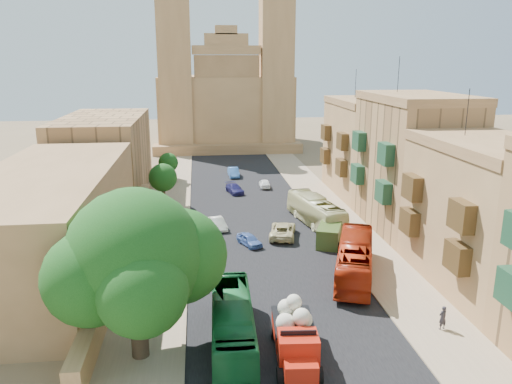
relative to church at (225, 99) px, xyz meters
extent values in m
cube|color=black|center=(0.00, -48.61, -9.51)|extent=(14.00, 140.00, 0.01)
cube|color=#917B5F|center=(9.50, -48.61, -9.51)|extent=(5.00, 140.00, 0.01)
cube|color=#917B5F|center=(-9.50, -48.61, -9.51)|extent=(5.00, 140.00, 0.01)
cube|color=#917B5F|center=(7.00, -48.61, -9.46)|extent=(0.25, 140.00, 0.12)
cube|color=#917B5F|center=(-7.00, -48.61, -9.46)|extent=(0.25, 140.00, 0.12)
cube|color=#9C7146|center=(16.00, -67.61, -4.27)|extent=(8.00, 14.00, 10.50)
cube|color=olive|center=(16.00, -67.61, 1.38)|extent=(8.20, 14.00, 0.80)
cylinder|color=black|center=(15.00, -64.81, 3.58)|extent=(0.06, 0.06, 3.60)
cube|color=#483218|center=(11.55, -71.53, -5.53)|extent=(0.90, 2.20, 2.00)
cube|color=#483218|center=(11.55, -63.69, -5.53)|extent=(0.90, 2.20, 2.00)
cube|color=#483218|center=(11.55, -71.53, -2.59)|extent=(0.90, 2.20, 2.00)
cube|color=#483218|center=(11.55, -63.69, -2.59)|extent=(0.90, 2.20, 2.00)
cube|color=#A6794B|center=(16.00, -53.61, -3.02)|extent=(8.00, 14.00, 13.00)
cube|color=olive|center=(16.00, -53.61, 3.88)|extent=(8.20, 14.00, 0.80)
cylinder|color=black|center=(15.00, -50.81, 6.08)|extent=(0.06, 0.06, 3.60)
cube|color=#1A432A|center=(11.55, -57.53, -4.58)|extent=(0.90, 2.20, 2.00)
cube|color=#1A432A|center=(11.55, -49.69, -4.58)|extent=(0.90, 2.20, 2.00)
cube|color=#1A432A|center=(11.55, -57.53, -0.94)|extent=(0.90, 2.20, 2.00)
cube|color=#1A432A|center=(11.55, -49.69, -0.94)|extent=(0.90, 2.20, 2.00)
cube|color=#9C7146|center=(16.00, -39.61, -3.77)|extent=(8.00, 14.00, 11.50)
cube|color=olive|center=(16.00, -39.61, 2.38)|extent=(8.20, 14.00, 0.80)
cylinder|color=black|center=(15.00, -36.81, 4.58)|extent=(0.06, 0.06, 3.60)
cube|color=#483218|center=(11.55, -43.53, -5.15)|extent=(0.90, 2.20, 2.00)
cube|color=#483218|center=(11.55, -35.69, -5.15)|extent=(0.90, 2.20, 2.00)
cube|color=#483218|center=(11.55, -43.53, -1.93)|extent=(0.90, 2.20, 2.00)
cube|color=#483218|center=(11.55, -35.69, -1.93)|extent=(0.90, 2.20, 2.00)
cube|color=#9C7146|center=(-12.50, -58.61, -8.62)|extent=(1.00, 40.00, 1.80)
cube|color=olive|center=(-18.00, -60.61, -5.32)|extent=(10.00, 28.00, 8.40)
cube|color=#A6794B|center=(-18.00, -34.61, -4.52)|extent=(10.00, 22.00, 10.00)
cube|color=#9C7146|center=(0.00, 2.39, -2.52)|extent=(26.00, 20.00, 14.00)
cube|color=olive|center=(0.00, -8.11, -8.62)|extent=(28.00, 4.00, 1.80)
cube|color=olive|center=(0.00, -6.41, 0.48)|extent=(12.00, 2.00, 16.00)
cube|color=#9C7146|center=(0.00, -6.41, 9.38)|extent=(12.60, 2.40, 1.60)
cube|color=#9C7146|center=(0.00, -6.41, 11.08)|extent=(8.00, 2.00, 2.40)
cube|color=#9C7146|center=(0.00, -6.41, 12.88)|extent=(4.00, 2.00, 1.60)
cube|color=#9C7146|center=(-9.50, -5.11, 4.98)|extent=(6.00, 6.00, 29.00)
cube|color=#9C7146|center=(9.50, -5.11, 4.98)|extent=(6.00, 6.00, 29.00)
cylinder|color=#38291C|center=(-9.50, -74.61, -7.58)|extent=(1.02, 1.02, 3.88)
sphere|color=#0F390F|center=(-9.50, -74.61, -3.19)|extent=(7.76, 7.76, 7.76)
sphere|color=#0F390F|center=(-7.05, -73.39, -3.80)|extent=(5.72, 5.72, 5.72)
sphere|color=#0F390F|center=(-11.75, -75.53, -4.00)|extent=(5.31, 5.31, 5.31)
sphere|color=#0F390F|center=(-8.89, -77.06, -4.21)|extent=(4.90, 4.90, 4.90)
sphere|color=#0F390F|center=(-10.62, -72.37, -2.37)|extent=(4.49, 4.49, 4.49)
cylinder|color=#38291C|center=(-10.00, -66.61, -8.56)|extent=(0.44, 0.44, 1.90)
sphere|color=#0F390F|center=(-10.00, -66.61, -6.65)|extent=(2.77, 2.77, 2.77)
cylinder|color=#38291C|center=(-10.00, -54.61, -8.55)|extent=(0.44, 0.44, 1.93)
sphere|color=#0F390F|center=(-10.00, -54.61, -6.61)|extent=(2.80, 2.80, 2.80)
cylinder|color=#38291C|center=(-10.00, -42.61, -8.36)|extent=(0.44, 0.44, 2.31)
sphere|color=#0F390F|center=(-10.00, -42.61, -6.02)|extent=(3.37, 3.37, 3.37)
cylinder|color=#38291C|center=(-10.00, -30.61, -8.55)|extent=(0.44, 0.44, 1.93)
sphere|color=#0F390F|center=(-10.00, -30.61, -6.60)|extent=(2.81, 2.81, 2.81)
cube|color=red|center=(-0.41, -74.97, -8.20)|extent=(2.60, 3.96, 0.95)
cube|color=black|center=(-0.41, -74.97, -7.67)|extent=(2.66, 4.01, 0.13)
cube|color=red|center=(-0.60, -77.38, -8.10)|extent=(2.34, 1.96, 1.89)
cube|color=red|center=(-0.70, -78.64, -8.52)|extent=(1.88, 1.40, 1.05)
cube|color=black|center=(-0.60, -77.38, -7.36)|extent=(2.00, 0.26, 0.95)
cylinder|color=black|center=(-1.72, -78.24, -9.04)|extent=(0.44, 0.97, 0.95)
cylinder|color=black|center=(0.38, -78.41, -9.04)|extent=(0.44, 0.97, 0.95)
cylinder|color=black|center=(-1.36, -73.63, -9.04)|extent=(0.44, 0.97, 0.95)
cylinder|color=black|center=(0.74, -73.79, -9.04)|extent=(0.44, 0.97, 0.95)
sphere|color=beige|center=(-0.98, -75.56, -7.41)|extent=(1.16, 1.16, 1.16)
sphere|color=beige|center=(0.09, -75.33, -7.41)|extent=(1.16, 1.16, 1.16)
sphere|color=beige|center=(-0.36, -74.34, -7.41)|extent=(1.16, 1.16, 1.16)
sphere|color=beige|center=(-0.82, -74.83, -6.83)|extent=(1.05, 1.05, 1.05)
sphere|color=beige|center=(-0.12, -75.94, -6.89)|extent=(1.05, 1.05, 1.05)
sphere|color=beige|center=(-0.42, -75.08, -6.36)|extent=(0.95, 0.95, 0.95)
cube|color=#374E1D|center=(6.50, -57.57, -8.57)|extent=(3.55, 5.01, 1.90)
cylinder|color=black|center=(5.07, -58.72, -9.14)|extent=(0.56, 0.82, 0.76)
cylinder|color=black|center=(6.75, -59.39, -9.14)|extent=(0.56, 0.82, 0.76)
cylinder|color=black|center=(6.25, -55.75, -9.14)|extent=(0.56, 0.82, 0.76)
cylinder|color=black|center=(7.93, -56.42, -9.14)|extent=(0.56, 0.82, 0.76)
imported|color=#145E2B|center=(-4.00, -74.15, -8.06)|extent=(2.82, 10.54, 2.91)
imported|color=#A4250C|center=(6.50, -65.26, -7.97)|extent=(6.14, 11.29, 3.08)
imported|color=beige|center=(6.50, -51.79, -8.04)|extent=(4.41, 10.86, 2.95)
imported|color=#4565AB|center=(-1.18, -57.19, -8.96)|extent=(2.54, 3.50, 1.11)
imported|color=white|center=(-3.95, -52.05, -8.93)|extent=(2.05, 3.76, 1.18)
imported|color=#CBBD8A|center=(2.36, -55.26, -8.80)|extent=(3.50, 5.55, 1.43)
imported|color=#1D1B53|center=(-1.09, -37.70, -8.93)|extent=(2.55, 4.32, 1.17)
imported|color=white|center=(3.26, -35.21, -8.93)|extent=(1.52, 3.51, 1.18)
imported|color=#3B73C5|center=(-0.50, -28.03, -8.83)|extent=(1.63, 4.21, 1.37)
imported|color=#2A272F|center=(9.66, -73.88, -8.70)|extent=(0.68, 0.55, 1.64)
imported|color=#323134|center=(7.50, -64.16, -8.66)|extent=(0.44, 1.01, 1.71)
camera|label=1|loc=(-5.79, -101.39, 7.40)|focal=35.00mm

